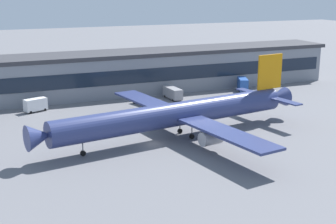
% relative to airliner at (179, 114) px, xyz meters
% --- Properties ---
extents(ground_plane, '(600.00, 600.00, 0.00)m').
position_rel_airliner_xyz_m(ground_plane, '(-7.07, -2.11, -5.40)').
color(ground_plane, slate).
extents(terminal_building, '(163.86, 16.39, 12.90)m').
position_rel_airliner_xyz_m(terminal_building, '(-7.07, 49.01, 1.07)').
color(terminal_building, gray).
rests_on(terminal_building, ground_plane).
extents(airliner, '(65.76, 56.90, 16.55)m').
position_rel_airliner_xyz_m(airliner, '(0.00, 0.00, 0.00)').
color(airliner, navy).
rests_on(airliner, ground_plane).
extents(stair_truck, '(6.46, 4.34, 3.55)m').
position_rel_airliner_xyz_m(stair_truck, '(-26.04, 35.56, -3.43)').
color(stair_truck, white).
rests_on(stair_truck, ground_plane).
extents(fuel_truck, '(3.10, 8.50, 3.35)m').
position_rel_airliner_xyz_m(fuel_truck, '(13.81, 35.15, -3.52)').
color(fuel_truck, gray).
rests_on(fuel_truck, ground_plane).
extents(catering_truck, '(5.26, 7.64, 4.15)m').
position_rel_airliner_xyz_m(catering_truck, '(38.83, 36.33, -3.11)').
color(catering_truck, '#2651A5').
rests_on(catering_truck, ground_plane).
extents(belt_loader, '(3.76, 6.70, 1.95)m').
position_rel_airliner_xyz_m(belt_loader, '(2.82, 31.85, -4.25)').
color(belt_loader, gray).
rests_on(belt_loader, ground_plane).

